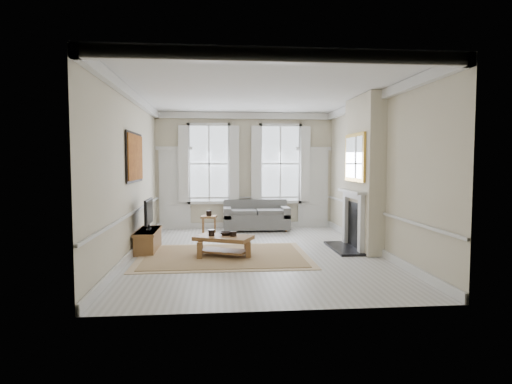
{
  "coord_description": "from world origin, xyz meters",
  "views": [
    {
      "loc": [
        -0.81,
        -9.03,
        1.95
      ],
      "look_at": [
        0.09,
        0.9,
        1.25
      ],
      "focal_mm": 30.0,
      "sensor_mm": 36.0,
      "label": 1
    }
  ],
  "objects": [
    {
      "name": "bowl",
      "position": [
        -0.64,
        -0.18,
        0.46
      ],
      "size": [
        0.29,
        0.29,
        0.07
      ],
      "primitive_type": "imported",
      "rotation": [
        0.0,
        0.0,
        0.02
      ],
      "color": "black",
      "rests_on": "coffee_table"
    },
    {
      "name": "right_wall",
      "position": [
        2.6,
        0.0,
        1.7
      ],
      "size": [
        0.0,
        7.2,
        7.2
      ],
      "primitive_type": "plane",
      "rotation": [
        1.57,
        0.0,
        -1.57
      ],
      "color": "beige",
      "rests_on": "floor"
    },
    {
      "name": "left_wall",
      "position": [
        -2.6,
        0.0,
        1.7
      ],
      "size": [
        0.0,
        7.2,
        7.2
      ],
      "primitive_type": "plane",
      "rotation": [
        1.57,
        0.0,
        1.57
      ],
      "color": "beige",
      "rests_on": "floor"
    },
    {
      "name": "tv_stand",
      "position": [
        -2.34,
        0.46,
        0.23
      ],
      "size": [
        0.42,
        1.29,
        0.46
      ],
      "primitive_type": "cube",
      "color": "brown",
      "rests_on": "floor"
    },
    {
      "name": "window_left",
      "position": [
        -1.05,
        3.55,
        1.9
      ],
      "size": [
        1.26,
        0.2,
        2.2
      ],
      "primitive_type": null,
      "color": "#B2BCC6",
      "rests_on": "back_wall"
    },
    {
      "name": "painting",
      "position": [
        -2.56,
        0.3,
        2.05
      ],
      "size": [
        0.05,
        1.66,
        1.06
      ],
      "primitive_type": "cube",
      "color": "#B2621E",
      "rests_on": "left_wall"
    },
    {
      "name": "rug",
      "position": [
        -0.69,
        -0.28,
        0.01
      ],
      "size": [
        3.5,
        2.6,
        0.02
      ],
      "primitive_type": "cube",
      "color": "#A67C55",
      "rests_on": "floor"
    },
    {
      "name": "floor",
      "position": [
        0.0,
        0.0,
        0.0
      ],
      "size": [
        7.2,
        7.2,
        0.0
      ],
      "primitive_type": "plane",
      "color": "#B7B5AD",
      "rests_on": "ground"
    },
    {
      "name": "window_right",
      "position": [
        1.05,
        3.55,
        1.9
      ],
      "size": [
        1.26,
        0.2,
        2.2
      ],
      "primitive_type": null,
      "color": "#B2BCC6",
      "rests_on": "back_wall"
    },
    {
      "name": "ceramic_pot_a",
      "position": [
        -0.94,
        -0.23,
        0.49
      ],
      "size": [
        0.13,
        0.13,
        0.13
      ],
      "primitive_type": "cylinder",
      "color": "black",
      "rests_on": "coffee_table"
    },
    {
      "name": "tv",
      "position": [
        -2.32,
        0.46,
        0.86
      ],
      "size": [
        0.08,
        0.9,
        0.68
      ],
      "color": "black",
      "rests_on": "tv_stand"
    },
    {
      "name": "fireplace",
      "position": [
        2.2,
        0.2,
        0.73
      ],
      "size": [
        0.21,
        1.45,
        1.33
      ],
      "color": "silver",
      "rests_on": "floor"
    },
    {
      "name": "door_left",
      "position": [
        -2.05,
        3.56,
        1.15
      ],
      "size": [
        0.9,
        0.08,
        2.3
      ],
      "primitive_type": "cube",
      "color": "silver",
      "rests_on": "floor"
    },
    {
      "name": "side_table",
      "position": [
        -1.05,
        2.6,
        0.39
      ],
      "size": [
        0.46,
        0.46,
        0.49
      ],
      "rotation": [
        0.0,
        0.0,
        -0.15
      ],
      "color": "brown",
      "rests_on": "floor"
    },
    {
      "name": "ceramic_pot_b",
      "position": [
        -0.49,
        -0.33,
        0.48
      ],
      "size": [
        0.14,
        0.14,
        0.1
      ],
      "primitive_type": "cylinder",
      "color": "black",
      "rests_on": "coffee_table"
    },
    {
      "name": "hearth",
      "position": [
        2.0,
        0.2,
        0.03
      ],
      "size": [
        0.55,
        1.5,
        0.05
      ],
      "primitive_type": "cube",
      "color": "black",
      "rests_on": "floor"
    },
    {
      "name": "sofa",
      "position": [
        0.29,
        3.11,
        0.36
      ],
      "size": [
        1.85,
        0.9,
        0.86
      ],
      "color": "#575855",
      "rests_on": "floor"
    },
    {
      "name": "mirror",
      "position": [
        2.21,
        0.2,
        2.05
      ],
      "size": [
        0.06,
        1.26,
        1.06
      ],
      "primitive_type": "cube",
      "color": "gold",
      "rests_on": "chimney_breast"
    },
    {
      "name": "back_wall",
      "position": [
        0.0,
        3.6,
        1.7
      ],
      "size": [
        5.2,
        0.0,
        5.2
      ],
      "primitive_type": "plane",
      "rotation": [
        1.57,
        0.0,
        0.0
      ],
      "color": "beige",
      "rests_on": "floor"
    },
    {
      "name": "coffee_table",
      "position": [
        -0.69,
        -0.28,
        0.35
      ],
      "size": [
        1.31,
        1.07,
        0.43
      ],
      "rotation": [
        0.0,
        0.0,
        -0.43
      ],
      "color": "brown",
      "rests_on": "rug"
    },
    {
      "name": "ceiling",
      "position": [
        0.0,
        0.0,
        3.4
      ],
      "size": [
        7.2,
        7.2,
        0.0
      ],
      "primitive_type": "plane",
      "rotation": [
        3.14,
        0.0,
        0.0
      ],
      "color": "white",
      "rests_on": "back_wall"
    },
    {
      "name": "door_right",
      "position": [
        2.05,
        3.56,
        1.15
      ],
      "size": [
        0.9,
        0.08,
        2.3
      ],
      "primitive_type": "cube",
      "color": "silver",
      "rests_on": "floor"
    },
    {
      "name": "chimney_breast",
      "position": [
        2.43,
        0.2,
        1.7
      ],
      "size": [
        0.35,
        1.7,
        3.38
      ],
      "primitive_type": "cube",
      "color": "beige",
      "rests_on": "floor"
    }
  ]
}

